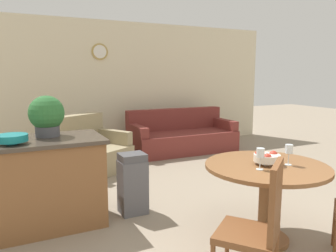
% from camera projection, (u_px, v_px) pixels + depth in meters
% --- Properties ---
extents(wall_back, '(8.00, 0.09, 2.70)m').
position_uv_depth(wall_back, '(104.00, 86.00, 6.89)').
color(wall_back, beige).
rests_on(wall_back, ground_plane).
extents(dining_table, '(1.14, 1.14, 0.76)m').
position_uv_depth(dining_table, '(266.00, 182.00, 3.08)').
color(dining_table, brown).
rests_on(dining_table, ground_plane).
extents(dining_chair_near_left, '(0.59, 0.59, 1.00)m').
position_uv_depth(dining_chair_near_left, '(259.00, 224.00, 2.34)').
color(dining_chair_near_left, brown).
rests_on(dining_chair_near_left, ground_plane).
extents(fruit_bowl, '(0.24, 0.24, 0.13)m').
position_uv_depth(fruit_bowl, '(267.00, 158.00, 3.05)').
color(fruit_bowl, silver).
rests_on(fruit_bowl, dining_table).
extents(wine_glass_left, '(0.07, 0.07, 0.20)m').
position_uv_depth(wine_glass_left, '(260.00, 154.00, 2.87)').
color(wine_glass_left, silver).
rests_on(wine_glass_left, dining_table).
extents(wine_glass_right, '(0.07, 0.07, 0.20)m').
position_uv_depth(wine_glass_right, '(289.00, 150.00, 3.02)').
color(wine_glass_right, silver).
rests_on(wine_glass_right, dining_table).
extents(kitchen_island, '(1.42, 0.76, 0.94)m').
position_uv_depth(kitchen_island, '(34.00, 184.00, 3.39)').
color(kitchen_island, brown).
rests_on(kitchen_island, ground_plane).
extents(teal_bowl, '(0.29, 0.29, 0.09)m').
position_uv_depth(teal_bowl, '(12.00, 138.00, 3.10)').
color(teal_bowl, '#147A7F').
rests_on(teal_bowl, kitchen_island).
extents(potted_plant, '(0.37, 0.37, 0.44)m').
position_uv_depth(potted_plant, '(47.00, 115.00, 3.47)').
color(potted_plant, '#4C4C51').
rests_on(potted_plant, kitchen_island).
extents(trash_bin, '(0.30, 0.26, 0.70)m').
position_uv_depth(trash_bin, '(133.00, 184.00, 3.76)').
color(trash_bin, '#56565B').
rests_on(trash_bin, ground_plane).
extents(couch, '(2.19, 1.00, 0.86)m').
position_uv_depth(couch, '(181.00, 137.00, 6.87)').
color(couch, maroon).
rests_on(couch, ground_plane).
extents(armchair, '(1.27, 1.28, 0.92)m').
position_uv_depth(armchair, '(92.00, 152.00, 5.50)').
color(armchair, '#998966').
rests_on(armchair, ground_plane).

